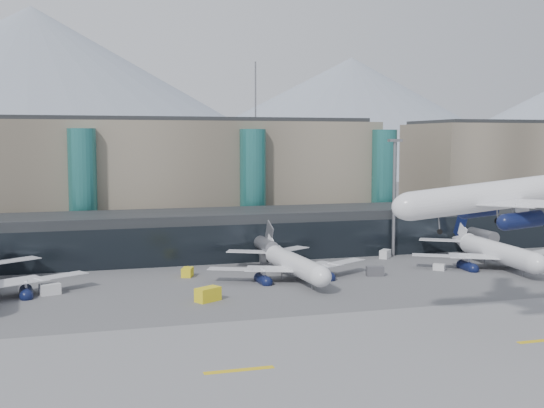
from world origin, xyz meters
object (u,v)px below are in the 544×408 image
(veh_b, at_px, (187,272))
(veh_h, at_px, (208,294))
(lightmast_mid, at_px, (394,191))
(jet_parked_mid, at_px, (289,256))
(jet_parked_right, at_px, (489,244))
(veh_g, at_px, (439,267))
(hero_jet, at_px, (520,186))
(veh_d, at_px, (385,254))
(veh_c, at_px, (375,271))
(veh_a, at_px, (50,289))

(veh_b, bearing_deg, veh_h, -158.22)
(lightmast_mid, height_order, jet_parked_mid, lightmast_mid)
(jet_parked_right, bearing_deg, veh_g, 102.80)
(lightmast_mid, distance_m, hero_jet, 57.76)
(jet_parked_right, bearing_deg, lightmast_mid, 45.23)
(jet_parked_mid, height_order, veh_d, jet_parked_mid)
(veh_b, relative_size, veh_c, 0.91)
(lightmast_mid, relative_size, jet_parked_mid, 0.78)
(hero_jet, xyz_separation_m, veh_c, (-3.30, 37.81, -18.43))
(hero_jet, distance_m, veh_d, 58.14)
(hero_jet, relative_size, jet_parked_mid, 1.04)
(jet_parked_right, bearing_deg, veh_c, 100.98)
(jet_parked_right, height_order, veh_c, jet_parked_right)
(veh_d, xyz_separation_m, veh_g, (4.09, -15.52, -0.26))
(jet_parked_mid, xyz_separation_m, veh_b, (-17.97, 5.89, -3.14))
(veh_d, bearing_deg, veh_c, -168.52)
(jet_parked_right, height_order, veh_a, jet_parked_right)
(hero_jet, xyz_separation_m, veh_a, (-61.38, 38.55, -18.41))
(jet_parked_right, xyz_separation_m, veh_b, (-60.73, 5.78, -3.46))
(veh_c, height_order, veh_g, veh_c)
(lightmast_mid, xyz_separation_m, hero_jet, (-9.83, -56.70, 4.90))
(veh_c, bearing_deg, hero_jet, -72.10)
(jet_parked_mid, distance_m, jet_parked_right, 42.76)
(hero_jet, bearing_deg, veh_d, 92.45)
(veh_g, bearing_deg, veh_c, -133.21)
(hero_jet, height_order, veh_c, hero_jet)
(veh_g, bearing_deg, veh_a, -138.17)
(veh_c, height_order, veh_d, veh_d)
(lightmast_mid, xyz_separation_m, veh_d, (-2.91, -2.00, -13.52))
(veh_b, distance_m, veh_d, 44.83)
(lightmast_mid, height_order, veh_g, lightmast_mid)
(lightmast_mid, height_order, veh_c, lightmast_mid)
(hero_jet, bearing_deg, veh_c, 104.65)
(jet_parked_right, distance_m, veh_c, 27.23)
(hero_jet, relative_size, veh_a, 10.46)
(veh_d, bearing_deg, hero_jet, -144.55)
(veh_a, height_order, veh_c, veh_a)
(hero_jet, relative_size, veh_g, 15.48)
(lightmast_mid, bearing_deg, jet_parked_right, -48.69)
(jet_parked_right, xyz_separation_m, veh_h, (-60.77, -14.43, -3.20))
(veh_a, height_order, veh_d, veh_a)
(veh_h, bearing_deg, veh_g, -16.19)
(jet_parked_mid, distance_m, veh_c, 16.56)
(jet_parked_mid, bearing_deg, veh_a, 90.40)
(lightmast_mid, bearing_deg, veh_a, -165.70)
(jet_parked_mid, distance_m, veh_h, 23.19)
(jet_parked_mid, xyz_separation_m, veh_c, (15.95, -3.22, -3.08))
(lightmast_mid, bearing_deg, veh_d, -145.46)
(jet_parked_right, height_order, veh_b, jet_parked_right)
(jet_parked_right, xyz_separation_m, veh_a, (-84.90, -2.59, -3.39))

